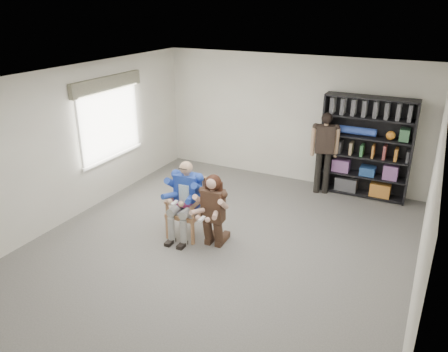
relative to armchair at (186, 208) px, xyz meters
The scene contains 8 objects.
room_shell 1.13m from the armchair, 11.40° to the right, with size 6.00×7.00×2.80m, color silver, non-canonical shape.
floor 0.89m from the armchair, 11.40° to the right, with size 6.00×7.00×0.01m, color #5F5E59.
window_left 2.64m from the armchair, 159.09° to the left, with size 0.16×2.00×1.75m, color silver, non-canonical shape.
armchair is the anchor object (origin of this frame).
seated_man 0.16m from the armchair, 14.04° to the left, with size 0.59×0.83×1.38m, color #214A8F, non-canonical shape.
kneeling_woman 0.60m from the armchair, 11.69° to the right, with size 0.53×0.85×1.26m, color #39231C, non-canonical shape.
bookshelf 3.99m from the armchair, 52.56° to the left, with size 1.80×0.38×2.10m, color black, non-canonical shape.
standing_man 3.32m from the armchair, 60.56° to the left, with size 0.54×0.30×1.75m, color #2B221C, non-canonical shape.
Camera 1 is at (2.90, -5.60, 3.86)m, focal length 35.00 mm.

